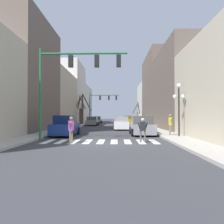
% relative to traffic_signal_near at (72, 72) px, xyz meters
% --- Properties ---
extents(ground_plane, '(240.00, 240.00, 0.00)m').
position_rel_traffic_signal_near_xyz_m(ground_plane, '(2.09, -1.55, -4.84)').
color(ground_plane, '#38383D').
extents(sidewalk_left, '(2.01, 90.00, 0.15)m').
position_rel_traffic_signal_near_xyz_m(sidewalk_left, '(-3.49, -1.55, -4.76)').
color(sidewalk_left, '#ADA89E').
rests_on(sidewalk_left, ground_plane).
extents(sidewalk_right, '(2.01, 90.00, 0.15)m').
position_rel_traffic_signal_near_xyz_m(sidewalk_right, '(7.66, -1.55, -4.76)').
color(sidewalk_right, '#ADA89E').
rests_on(sidewalk_right, ground_plane).
extents(building_row_left, '(6.00, 59.68, 13.14)m').
position_rel_traffic_signal_near_xyz_m(building_row_left, '(-7.50, 23.13, 0.52)').
color(building_row_left, '#BCB299').
rests_on(building_row_left, ground_plane).
extents(building_row_right, '(6.00, 50.06, 12.86)m').
position_rel_traffic_signal_near_xyz_m(building_row_right, '(11.67, 19.11, 0.36)').
color(building_row_right, '#BCB299').
rests_on(building_row_right, ground_plane).
extents(crosswalk_stripes, '(7.65, 2.60, 0.01)m').
position_rel_traffic_signal_near_xyz_m(crosswalk_stripes, '(2.09, -0.47, -4.83)').
color(crosswalk_stripes, white).
rests_on(crosswalk_stripes, ground_plane).
extents(traffic_signal_near, '(6.24, 0.28, 6.55)m').
position_rel_traffic_signal_near_xyz_m(traffic_signal_near, '(0.00, 0.00, 0.00)').
color(traffic_signal_near, '#236038').
rests_on(traffic_signal_near, ground_plane).
extents(traffic_signal_far, '(5.99, 0.28, 6.31)m').
position_rel_traffic_signal_near_xyz_m(traffic_signal_far, '(-0.07, 28.39, -0.19)').
color(traffic_signal_far, '#236038').
rests_on(traffic_signal_far, ground_plane).
extents(street_lamp_right_corner, '(0.95, 0.36, 4.17)m').
position_rel_traffic_signal_near_xyz_m(street_lamp_right_corner, '(8.07, 2.04, -1.73)').
color(street_lamp_right_corner, black).
rests_on(street_lamp_right_corner, sidewalk_right).
extents(car_parked_left_far, '(2.14, 4.67, 1.73)m').
position_rel_traffic_signal_near_xyz_m(car_parked_left_far, '(5.47, 4.73, -4.03)').
color(car_parked_left_far, gray).
rests_on(car_parked_left_far, ground_plane).
extents(car_driving_away_lane, '(2.06, 4.73, 1.70)m').
position_rel_traffic_signal_near_xyz_m(car_driving_away_lane, '(3.73, 12.43, -4.05)').
color(car_driving_away_lane, white).
rests_on(car_driving_away_lane, ground_plane).
extents(car_parked_left_near, '(2.04, 4.40, 1.79)m').
position_rel_traffic_signal_near_xyz_m(car_parked_left_near, '(5.52, 31.28, -4.01)').
color(car_parked_left_near, '#A38423').
rests_on(car_parked_left_near, ground_plane).
extents(car_driving_toward_lane, '(1.98, 4.85, 1.64)m').
position_rel_traffic_signal_near_xyz_m(car_driving_toward_lane, '(-1.37, 35.65, -4.07)').
color(car_driving_toward_lane, gray).
rests_on(car_driving_toward_lane, ground_plane).
extents(car_at_intersection, '(2.16, 4.74, 1.61)m').
position_rel_traffic_signal_near_xyz_m(car_at_intersection, '(-1.29, 24.28, -4.08)').
color(car_at_intersection, gray).
rests_on(car_at_intersection, ground_plane).
extents(car_parked_right_near, '(2.00, 4.68, 1.79)m').
position_rel_traffic_signal_near_xyz_m(car_parked_right_near, '(-1.36, 3.93, -4.01)').
color(car_parked_right_near, navy).
rests_on(car_parked_right_near, ground_plane).
extents(pedestrian_on_right_sidewalk, '(0.27, 0.68, 1.57)m').
position_rel_traffic_signal_near_xyz_m(pedestrian_on_right_sidewalk, '(7.11, 10.86, -3.76)').
color(pedestrian_on_right_sidewalk, '#7A705B').
rests_on(pedestrian_on_right_sidewalk, sidewalk_right).
extents(pedestrian_near_right_corner, '(0.29, 0.73, 1.70)m').
position_rel_traffic_signal_near_xyz_m(pedestrian_near_right_corner, '(0.26, -1.42, -3.83)').
color(pedestrian_near_right_corner, '#7A705B').
rests_on(pedestrian_near_right_corner, ground_plane).
extents(pedestrian_crossing_street, '(0.27, 0.75, 1.74)m').
position_rel_traffic_signal_near_xyz_m(pedestrian_crossing_street, '(7.61, 3.05, -3.66)').
color(pedestrian_crossing_street, '#7A705B').
rests_on(pedestrian_crossing_street, sidewalk_right).
extents(pedestrian_waiting_at_curb, '(0.69, 0.24, 1.60)m').
position_rel_traffic_signal_near_xyz_m(pedestrian_waiting_at_curb, '(4.87, -0.86, -3.89)').
color(pedestrian_waiting_at_curb, '#4C4C51').
rests_on(pedestrian_waiting_at_curb, ground_plane).
extents(street_tree_left_mid, '(3.98, 3.57, 6.21)m').
position_rel_traffic_signal_near_xyz_m(street_tree_left_mid, '(-3.90, 29.50, -1.67)').
color(street_tree_left_mid, '#473828').
rests_on(street_tree_left_mid, sidewalk_left).
extents(street_tree_right_near, '(2.15, 2.36, 5.59)m').
position_rel_traffic_signal_near_xyz_m(street_tree_right_near, '(-3.82, 26.16, -2.23)').
color(street_tree_right_near, '#473828').
rests_on(street_tree_right_near, sidewalk_left).
extents(street_tree_left_far, '(1.79, 3.17, 4.60)m').
position_rel_traffic_signal_near_xyz_m(street_tree_left_far, '(7.41, 29.91, -2.49)').
color(street_tree_left_far, brown).
rests_on(street_tree_left_far, sidewalk_right).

